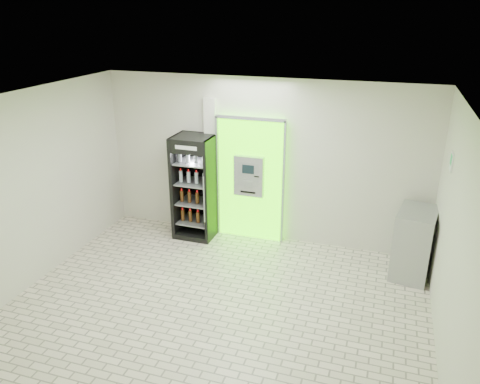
% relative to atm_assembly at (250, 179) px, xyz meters
% --- Properties ---
extents(ground, '(6.00, 6.00, 0.00)m').
position_rel_atm_assembly_xyz_m(ground, '(0.20, -2.41, -1.17)').
color(ground, beige).
rests_on(ground, ground).
extents(room_shell, '(6.00, 6.00, 6.00)m').
position_rel_atm_assembly_xyz_m(room_shell, '(0.20, -2.41, 0.67)').
color(room_shell, beige).
rests_on(room_shell, ground).
extents(atm_assembly, '(1.30, 0.24, 2.33)m').
position_rel_atm_assembly_xyz_m(atm_assembly, '(0.00, 0.00, 0.00)').
color(atm_assembly, '#40ED00').
rests_on(atm_assembly, ground).
extents(pillar, '(0.22, 0.11, 2.60)m').
position_rel_atm_assembly_xyz_m(pillar, '(-0.78, 0.04, 0.13)').
color(pillar, silver).
rests_on(pillar, ground).
extents(beverage_cooler, '(0.74, 0.70, 1.96)m').
position_rel_atm_assembly_xyz_m(beverage_cooler, '(-1.00, -0.24, -0.23)').
color(beverage_cooler, black).
rests_on(beverage_cooler, ground).
extents(steel_cabinet, '(0.70, 0.93, 1.13)m').
position_rel_atm_assembly_xyz_m(steel_cabinet, '(2.91, -0.51, -0.61)').
color(steel_cabinet, '#9A9CA1').
rests_on(steel_cabinet, ground).
extents(exit_sign, '(0.02, 0.22, 0.26)m').
position_rel_atm_assembly_xyz_m(exit_sign, '(3.19, -1.01, 0.95)').
color(exit_sign, white).
rests_on(exit_sign, room_shell).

